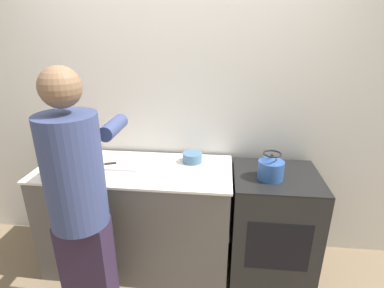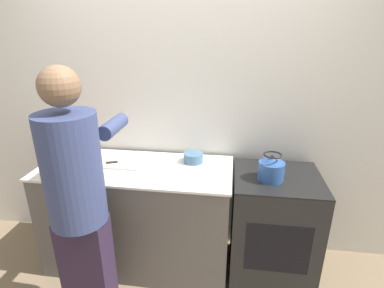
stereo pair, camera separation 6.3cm
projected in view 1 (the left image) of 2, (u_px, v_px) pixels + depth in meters
The scene contains 10 objects.
wall_back at pixel (182, 105), 2.46m from camera, with size 8.00×0.05×2.60m.
counter at pixel (138, 217), 2.46m from camera, with size 1.49×0.63×0.89m.
oven at pixel (272, 226), 2.34m from camera, with size 0.63×0.58×0.89m.
person at pixel (79, 201), 1.77m from camera, with size 0.38×0.62×1.72m.
cutting_board at pixel (120, 165), 2.33m from camera, with size 0.32×0.20×0.02m.
knife at pixel (119, 163), 2.34m from camera, with size 0.23×0.11×0.01m.
kettle at pixel (271, 168), 2.10m from camera, with size 0.18×0.18×0.20m.
bowl_prep at pixel (192, 158), 2.39m from camera, with size 0.16×0.16×0.08m.
canister_jar at pixel (80, 148), 2.50m from camera, with size 0.12×0.12×0.14m.
book_stack at pixel (73, 162), 2.31m from camera, with size 0.24×0.30×0.07m.
Camera 1 is at (0.33, -1.72, 1.89)m, focal length 28.00 mm.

